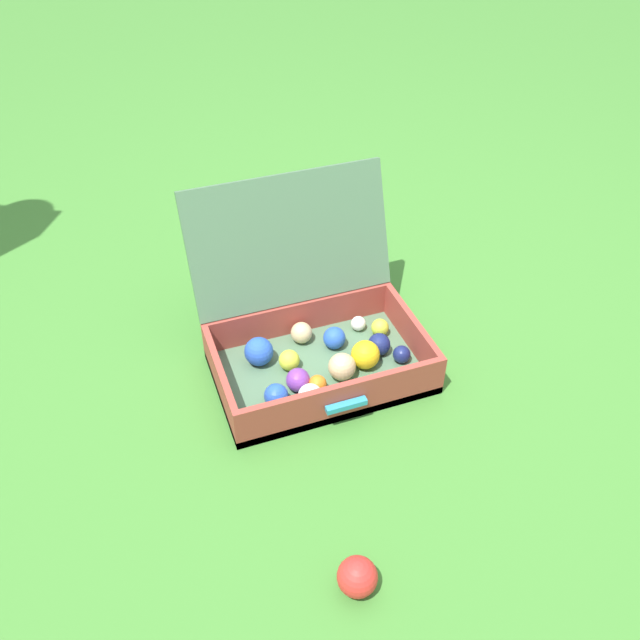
# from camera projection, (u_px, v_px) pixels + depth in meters

# --- Properties ---
(ground_plane) EXTENTS (16.00, 16.00, 0.00)m
(ground_plane) POSITION_uv_depth(u_px,v_px,m) (339.00, 353.00, 1.97)
(ground_plane) COLOR #3D7A2D
(open_suitcase) EXTENTS (0.58, 0.53, 0.48)m
(open_suitcase) POSITION_uv_depth(u_px,v_px,m) (313.00, 333.00, 1.88)
(open_suitcase) COLOR #4C7051
(open_suitcase) RESTS_ON ground
(stray_ball_on_grass) EXTENTS (0.09, 0.09, 0.09)m
(stray_ball_on_grass) POSITION_uv_depth(u_px,v_px,m) (357.00, 577.00, 1.38)
(stray_ball_on_grass) COLOR red
(stray_ball_on_grass) RESTS_ON ground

